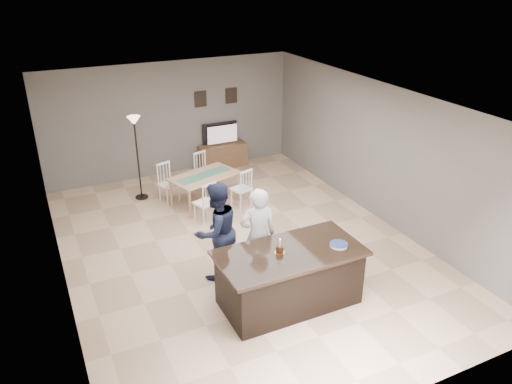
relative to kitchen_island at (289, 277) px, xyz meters
name	(u,v)px	position (x,y,z in m)	size (l,w,h in m)	color
floor	(241,247)	(0.00, 1.80, -0.45)	(8.00, 8.00, 0.00)	#D4AB88
room_shell	(239,161)	(0.00, 1.80, 1.22)	(8.00, 8.00, 8.00)	slate
kitchen_island	(289,277)	(0.00, 0.00, 0.00)	(2.15, 1.10, 0.90)	black
tv_console	(223,156)	(1.20, 5.57, -0.15)	(1.20, 0.40, 0.60)	brown
television	(221,134)	(1.20, 5.64, 0.41)	(0.91, 0.12, 0.53)	black
tv_screen_glow	(222,134)	(1.20, 5.56, 0.42)	(0.78, 0.78, 0.00)	orange
picture_frames	(216,97)	(1.15, 5.78, 1.30)	(1.10, 0.02, 0.38)	black
doorway	(77,307)	(-2.99, -0.50, 0.80)	(0.00, 2.10, 2.65)	black
woman	(258,236)	(-0.15, 0.76, 0.36)	(0.59, 0.39, 1.62)	silver
man	(217,231)	(-0.70, 1.14, 0.37)	(0.80, 0.63, 1.66)	#191E37
birthday_cake	(280,249)	(-0.15, 0.04, 0.50)	(0.15, 0.15, 0.23)	gold
plate_stack	(339,245)	(0.72, -0.18, 0.47)	(0.27, 0.27, 0.04)	white
dining_table	(204,180)	(0.05, 3.77, 0.10)	(1.77, 1.93, 0.86)	tan
floor_lamp	(135,136)	(-1.11, 4.67, 0.98)	(0.28, 0.28, 1.85)	black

